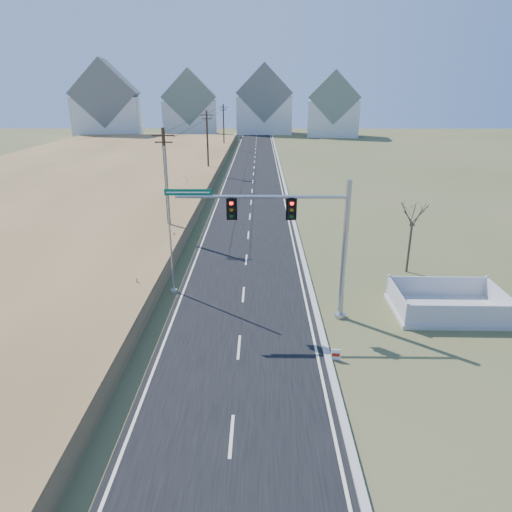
% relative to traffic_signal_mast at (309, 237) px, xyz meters
% --- Properties ---
extents(ground, '(260.00, 260.00, 0.00)m').
position_rel_traffic_signal_mast_xyz_m(ground, '(-3.51, -1.25, -4.61)').
color(ground, '#485127').
rests_on(ground, ground).
extents(road, '(8.00, 180.00, 0.06)m').
position_rel_traffic_signal_mast_xyz_m(road, '(-3.51, 48.75, -4.58)').
color(road, black).
rests_on(road, ground).
extents(curb, '(0.30, 180.00, 0.18)m').
position_rel_traffic_signal_mast_xyz_m(curb, '(0.64, 48.75, -4.52)').
color(curb, '#B2AFA8').
rests_on(curb, ground).
extents(reed_marsh, '(38.00, 110.00, 1.30)m').
position_rel_traffic_signal_mast_xyz_m(reed_marsh, '(-27.51, 38.75, -3.96)').
color(reed_marsh, '#AE834E').
rests_on(reed_marsh, ground).
extents(utility_pole_near, '(1.80, 0.26, 9.00)m').
position_rel_traffic_signal_mast_xyz_m(utility_pole_near, '(-10.01, 13.75, 0.07)').
color(utility_pole_near, '#422D1E').
rests_on(utility_pole_near, ground).
extents(utility_pole_mid, '(1.80, 0.26, 9.00)m').
position_rel_traffic_signal_mast_xyz_m(utility_pole_mid, '(-10.01, 43.75, 0.07)').
color(utility_pole_mid, '#422D1E').
rests_on(utility_pole_mid, ground).
extents(utility_pole_far, '(1.80, 0.26, 9.00)m').
position_rel_traffic_signal_mast_xyz_m(utility_pole_far, '(-10.01, 73.75, 0.07)').
color(utility_pole_far, '#422D1E').
rests_on(utility_pole_far, ground).
extents(condo_nw, '(17.69, 13.38, 19.05)m').
position_rel_traffic_signal_mast_xyz_m(condo_nw, '(-41.51, 98.75, 3.09)').
color(condo_nw, silver).
rests_on(condo_nw, ground).
extents(condo_nnw, '(14.93, 11.17, 17.03)m').
position_rel_traffic_signal_mast_xyz_m(condo_nnw, '(-21.51, 106.75, 2.32)').
color(condo_nnw, silver).
rests_on(condo_nnw, ground).
extents(condo_n, '(15.27, 10.20, 18.54)m').
position_rel_traffic_signal_mast_xyz_m(condo_n, '(-1.51, 110.75, 3.00)').
color(condo_n, silver).
rests_on(condo_n, ground).
extents(condo_ne, '(14.12, 10.51, 16.52)m').
position_rel_traffic_signal_mast_xyz_m(condo_ne, '(16.49, 102.75, 2.22)').
color(condo_ne, silver).
rests_on(condo_ne, ground).
extents(traffic_signal_mast, '(9.52, 0.65, 7.57)m').
position_rel_traffic_signal_mast_xyz_m(traffic_signal_mast, '(0.00, 0.00, 0.00)').
color(traffic_signal_mast, '#9EA0A5').
rests_on(traffic_signal_mast, ground).
extents(fence_enclosure, '(6.08, 4.20, 1.37)m').
position_rel_traffic_signal_mast_xyz_m(fence_enclosure, '(7.96, 0.60, -4.34)').
color(fence_enclosure, '#B7B5AD').
rests_on(fence_enclosure, ground).
extents(open_sign, '(0.45, 0.12, 0.55)m').
position_rel_traffic_signal_mast_xyz_m(open_sign, '(0.99, -4.25, -4.32)').
color(open_sign, white).
rests_on(open_sign, ground).
extents(flagpole, '(0.40, 0.40, 8.82)m').
position_rel_traffic_signal_mast_xyz_m(flagpole, '(-7.81, 3.20, -1.09)').
color(flagpole, '#B7B5AD').
rests_on(flagpole, ground).
extents(bare_tree, '(1.94, 1.94, 5.15)m').
position_rel_traffic_signal_mast_xyz_m(bare_tree, '(7.54, 6.69, -0.47)').
color(bare_tree, '#4C3F33').
rests_on(bare_tree, ground).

